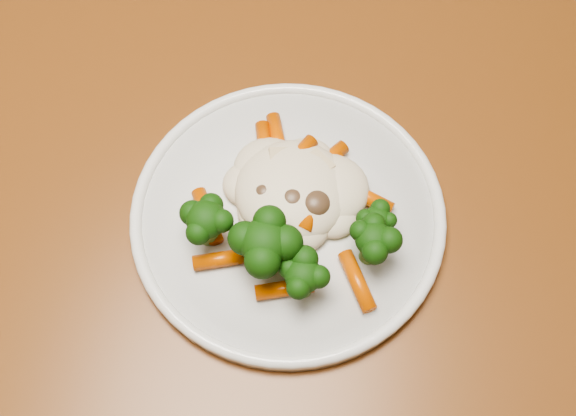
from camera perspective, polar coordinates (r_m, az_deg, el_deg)
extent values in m
cube|color=brown|center=(0.62, 6.21, -0.15)|extent=(1.43, 1.12, 0.04)
cube|color=brown|center=(1.29, -13.11, 15.67)|extent=(0.07, 0.07, 0.71)
cylinder|color=white|center=(0.58, 0.00, -0.64)|extent=(0.25, 0.25, 0.01)
ellipsoid|color=beige|center=(0.56, 0.36, 1.86)|extent=(0.11, 0.10, 0.04)
ellipsoid|color=black|center=(0.55, -6.34, -1.48)|extent=(0.05, 0.05, 0.04)
ellipsoid|color=black|center=(0.53, -1.82, -3.39)|extent=(0.06, 0.06, 0.05)
ellipsoid|color=black|center=(0.53, 1.18, -5.79)|extent=(0.04, 0.04, 0.04)
ellipsoid|color=black|center=(0.55, 6.65, -2.95)|extent=(0.04, 0.04, 0.04)
ellipsoid|color=black|center=(0.56, 6.94, -1.36)|extent=(0.04, 0.04, 0.03)
cylinder|color=#E05C05|center=(0.60, -0.82, 5.41)|extent=(0.03, 0.05, 0.01)
cylinder|color=#E05C05|center=(0.59, 2.99, 3.72)|extent=(0.03, 0.04, 0.01)
cylinder|color=#E05C05|center=(0.58, 6.03, 0.95)|extent=(0.05, 0.03, 0.01)
cylinder|color=#E05C05|center=(0.57, -6.39, -0.65)|extent=(0.04, 0.05, 0.01)
cylinder|color=#E05C05|center=(0.56, -5.39, -4.06)|extent=(0.04, 0.03, 0.01)
cylinder|color=#E05C05|center=(0.54, -0.29, -6.40)|extent=(0.05, 0.03, 0.01)
cylinder|color=#E05C05|center=(0.55, 5.49, -5.76)|extent=(0.04, 0.05, 0.01)
cylinder|color=#E05C05|center=(0.56, 2.13, 0.39)|extent=(0.02, 0.05, 0.01)
cylinder|color=#E05C05|center=(0.58, 0.48, 3.85)|extent=(0.03, 0.05, 0.01)
cylinder|color=#E05C05|center=(0.60, -1.83, 4.74)|extent=(0.03, 0.05, 0.01)
cylinder|color=#E05C05|center=(0.59, 2.52, 3.55)|extent=(0.04, 0.03, 0.01)
ellipsoid|color=brown|center=(0.56, 0.35, 0.75)|extent=(0.03, 0.03, 0.02)
ellipsoid|color=brown|center=(0.56, 2.13, 0.37)|extent=(0.03, 0.03, 0.02)
ellipsoid|color=brown|center=(0.56, -1.82, 1.26)|extent=(0.02, 0.02, 0.01)
cube|color=beige|center=(0.58, -0.47, 3.91)|extent=(0.03, 0.02, 0.01)
cube|color=beige|center=(0.58, 2.41, 3.38)|extent=(0.03, 0.02, 0.01)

